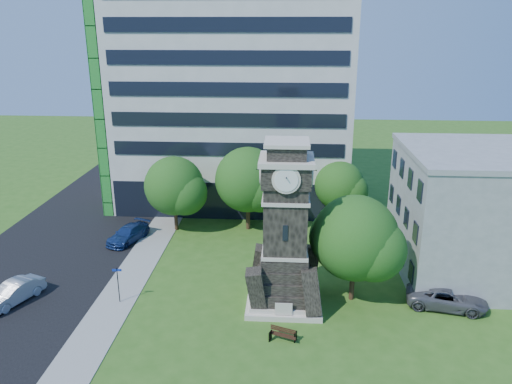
# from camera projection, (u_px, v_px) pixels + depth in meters

# --- Properties ---
(ground) EXTENTS (160.00, 160.00, 0.00)m
(ground) POSITION_uv_depth(u_px,v_px,m) (241.00, 315.00, 35.31)
(ground) COLOR #305D1A
(ground) RESTS_ON ground
(sidewalk) EXTENTS (3.00, 70.00, 0.06)m
(sidewalk) POSITION_uv_depth(u_px,v_px,m) (131.00, 277.00, 40.62)
(sidewalk) COLOR gray
(sidewalk) RESTS_ON ground
(street) EXTENTS (14.00, 80.00, 0.02)m
(street) POSITION_uv_depth(u_px,v_px,m) (30.00, 274.00, 41.15)
(street) COLOR black
(street) RESTS_ON ground
(clock_tower) EXTENTS (5.40, 5.40, 12.22)m
(clock_tower) POSITION_uv_depth(u_px,v_px,m) (285.00, 237.00, 35.35)
(clock_tower) COLOR beige
(clock_tower) RESTS_ON ground
(office_tall) EXTENTS (26.20, 15.11, 28.60)m
(office_tall) POSITION_uv_depth(u_px,v_px,m) (233.00, 76.00, 55.49)
(office_tall) COLOR silver
(office_tall) RESTS_ON ground
(office_low) EXTENTS (15.20, 12.20, 10.40)m
(office_low) POSITION_uv_depth(u_px,v_px,m) (497.00, 213.00, 40.01)
(office_low) COLOR #9FA2A4
(office_low) RESTS_ON ground
(car_street_mid) EXTENTS (3.26, 4.99, 1.55)m
(car_street_mid) POSITION_uv_depth(u_px,v_px,m) (13.00, 293.00, 36.76)
(car_street_mid) COLOR #A7AAAF
(car_street_mid) RESTS_ON ground
(car_street_north) EXTENTS (3.63, 5.41, 1.46)m
(car_street_north) POSITION_uv_depth(u_px,v_px,m) (128.00, 234.00, 47.31)
(car_street_north) COLOR navy
(car_street_north) RESTS_ON ground
(car_east_lot) EXTENTS (6.06, 3.67, 1.57)m
(car_east_lot) POSITION_uv_depth(u_px,v_px,m) (447.00, 297.00, 36.11)
(car_east_lot) COLOR #56565C
(car_east_lot) RESTS_ON ground
(park_bench) EXTENTS (1.74, 0.46, 0.90)m
(park_bench) POSITION_uv_depth(u_px,v_px,m) (283.00, 334.00, 32.34)
(park_bench) COLOR black
(park_bench) RESTS_ON ground
(street_sign) EXTENTS (0.68, 0.07, 2.82)m
(street_sign) POSITION_uv_depth(u_px,v_px,m) (118.00, 281.00, 36.41)
(street_sign) COLOR black
(street_sign) RESTS_ON ground
(tree_nw) EXTENTS (6.39, 5.81, 7.54)m
(tree_nw) POSITION_uv_depth(u_px,v_px,m) (175.00, 188.00, 48.82)
(tree_nw) COLOR #332114
(tree_nw) RESTS_ON ground
(tree_nc) EXTENTS (7.06, 6.42, 8.41)m
(tree_nc) POSITION_uv_depth(u_px,v_px,m) (249.00, 182.00, 48.83)
(tree_nc) COLOR #332114
(tree_nc) RESTS_ON ground
(tree_ne) EXTENTS (5.58, 5.08, 6.53)m
(tree_ne) POSITION_uv_depth(u_px,v_px,m) (340.00, 187.00, 51.15)
(tree_ne) COLOR #332114
(tree_ne) RESTS_ON ground
(tree_east) EXTENTS (6.88, 6.25, 8.10)m
(tree_east) POSITION_uv_depth(u_px,v_px,m) (356.00, 240.00, 35.94)
(tree_east) COLOR #332114
(tree_east) RESTS_ON ground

